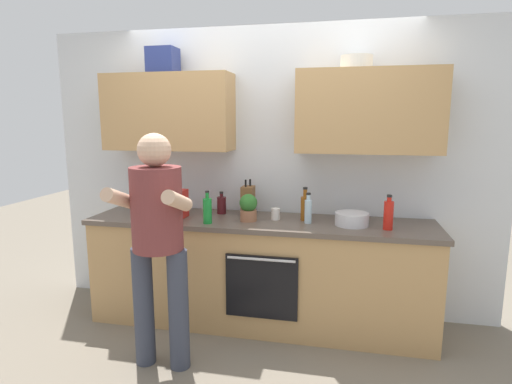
{
  "coord_description": "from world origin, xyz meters",
  "views": [
    {
      "loc": [
        0.66,
        -3.24,
        1.71
      ],
      "look_at": [
        -0.0,
        -0.1,
        1.15
      ],
      "focal_mm": 29.01,
      "sensor_mm": 36.0,
      "label": 1
    }
  ],
  "objects_px": {
    "bottle_hotsauce": "(388,215)",
    "knife_block": "(248,200)",
    "bottle_wine": "(222,205)",
    "cup_coffee": "(276,214)",
    "potted_herb": "(248,207)",
    "person_standing": "(157,233)",
    "bottle_syrup": "(305,207)",
    "bottle_soda": "(207,210)",
    "mixing_bowl": "(352,219)",
    "bottle_juice": "(137,207)",
    "grocery_bag_crisps": "(172,204)",
    "bottle_water": "(308,210)"
  },
  "relations": [
    {
      "from": "bottle_syrup",
      "to": "cup_coffee",
      "type": "bearing_deg",
      "value": -172.92
    },
    {
      "from": "bottle_juice",
      "to": "bottle_soda",
      "type": "height_order",
      "value": "bottle_soda"
    },
    {
      "from": "bottle_wine",
      "to": "bottle_water",
      "type": "bearing_deg",
      "value": -13.37
    },
    {
      "from": "person_standing",
      "to": "bottle_water",
      "type": "xyz_separation_m",
      "value": [
        0.94,
        0.73,
        0.04
      ]
    },
    {
      "from": "bottle_hotsauce",
      "to": "cup_coffee",
      "type": "xyz_separation_m",
      "value": [
        -0.88,
        0.13,
        -0.07
      ]
    },
    {
      "from": "bottle_water",
      "to": "bottle_syrup",
      "type": "bearing_deg",
      "value": 110.67
    },
    {
      "from": "bottle_soda",
      "to": "mixing_bowl",
      "type": "height_order",
      "value": "bottle_soda"
    },
    {
      "from": "bottle_water",
      "to": "cup_coffee",
      "type": "xyz_separation_m",
      "value": [
        -0.27,
        0.06,
        -0.06
      ]
    },
    {
      "from": "bottle_hotsauce",
      "to": "knife_block",
      "type": "xyz_separation_m",
      "value": [
        -1.14,
        0.25,
        0.01
      ]
    },
    {
      "from": "cup_coffee",
      "to": "knife_block",
      "type": "bearing_deg",
      "value": 154.42
    },
    {
      "from": "bottle_syrup",
      "to": "mixing_bowl",
      "type": "xyz_separation_m",
      "value": [
        0.37,
        -0.09,
        -0.06
      ]
    },
    {
      "from": "bottle_juice",
      "to": "bottle_hotsauce",
      "type": "relative_size",
      "value": 0.78
    },
    {
      "from": "mixing_bowl",
      "to": "potted_herb",
      "type": "xyz_separation_m",
      "value": [
        -0.82,
        -0.03,
        0.06
      ]
    },
    {
      "from": "bottle_wine",
      "to": "cup_coffee",
      "type": "height_order",
      "value": "bottle_wine"
    },
    {
      "from": "person_standing",
      "to": "bottle_syrup",
      "type": "height_order",
      "value": "person_standing"
    },
    {
      "from": "cup_coffee",
      "to": "bottle_water",
      "type": "bearing_deg",
      "value": -12.89
    },
    {
      "from": "person_standing",
      "to": "bottle_juice",
      "type": "bearing_deg",
      "value": 126.88
    },
    {
      "from": "bottle_wine",
      "to": "cup_coffee",
      "type": "distance_m",
      "value": 0.51
    },
    {
      "from": "person_standing",
      "to": "bottle_soda",
      "type": "bearing_deg",
      "value": 73.76
    },
    {
      "from": "person_standing",
      "to": "bottle_syrup",
      "type": "bearing_deg",
      "value": 42.28
    },
    {
      "from": "person_standing",
      "to": "knife_block",
      "type": "bearing_deg",
      "value": 66.07
    },
    {
      "from": "bottle_wine",
      "to": "bottle_soda",
      "type": "xyz_separation_m",
      "value": [
        -0.01,
        -0.36,
        0.03
      ]
    },
    {
      "from": "potted_herb",
      "to": "bottle_wine",
      "type": "bearing_deg",
      "value": 144.45
    },
    {
      "from": "person_standing",
      "to": "bottle_wine",
      "type": "bearing_deg",
      "value": 79.37
    },
    {
      "from": "bottle_soda",
      "to": "grocery_bag_crisps",
      "type": "xyz_separation_m",
      "value": [
        -0.36,
        0.14,
        0.01
      ]
    },
    {
      "from": "cup_coffee",
      "to": "bottle_hotsauce",
      "type": "bearing_deg",
      "value": -8.41
    },
    {
      "from": "person_standing",
      "to": "potted_herb",
      "type": "bearing_deg",
      "value": 56.95
    },
    {
      "from": "bottle_wine",
      "to": "bottle_water",
      "type": "relative_size",
      "value": 0.8
    },
    {
      "from": "bottle_hotsauce",
      "to": "knife_block",
      "type": "bearing_deg",
      "value": 167.37
    },
    {
      "from": "knife_block",
      "to": "grocery_bag_crisps",
      "type": "xyz_separation_m",
      "value": [
        -0.6,
        -0.22,
        -0.01
      ]
    },
    {
      "from": "bottle_hotsauce",
      "to": "potted_herb",
      "type": "relative_size",
      "value": 1.19
    },
    {
      "from": "bottle_syrup",
      "to": "potted_herb",
      "type": "relative_size",
      "value": 1.23
    },
    {
      "from": "grocery_bag_crisps",
      "to": "bottle_hotsauce",
      "type": "bearing_deg",
      "value": -0.99
    },
    {
      "from": "bottle_syrup",
      "to": "mixing_bowl",
      "type": "distance_m",
      "value": 0.39
    },
    {
      "from": "bottle_juice",
      "to": "grocery_bag_crisps",
      "type": "height_order",
      "value": "grocery_bag_crisps"
    },
    {
      "from": "bottle_hotsauce",
      "to": "mixing_bowl",
      "type": "distance_m",
      "value": 0.28
    },
    {
      "from": "knife_block",
      "to": "person_standing",
      "type": "bearing_deg",
      "value": -113.93
    },
    {
      "from": "bottle_hotsauce",
      "to": "grocery_bag_crisps",
      "type": "relative_size",
      "value": 1.13
    },
    {
      "from": "bottle_syrup",
      "to": "person_standing",
      "type": "bearing_deg",
      "value": -137.72
    },
    {
      "from": "knife_block",
      "to": "bottle_soda",
      "type": "bearing_deg",
      "value": -124.25
    },
    {
      "from": "bottle_syrup",
      "to": "knife_block",
      "type": "relative_size",
      "value": 0.88
    },
    {
      "from": "knife_block",
      "to": "potted_herb",
      "type": "relative_size",
      "value": 1.4
    },
    {
      "from": "knife_block",
      "to": "potted_herb",
      "type": "height_order",
      "value": "knife_block"
    },
    {
      "from": "bottle_juice",
      "to": "bottle_hotsauce",
      "type": "height_order",
      "value": "bottle_hotsauce"
    },
    {
      "from": "mixing_bowl",
      "to": "bottle_soda",
      "type": "bearing_deg",
      "value": -170.89
    },
    {
      "from": "grocery_bag_crisps",
      "to": "bottle_wine",
      "type": "bearing_deg",
      "value": 30.96
    },
    {
      "from": "person_standing",
      "to": "potted_herb",
      "type": "distance_m",
      "value": 0.85
    },
    {
      "from": "bottle_wine",
      "to": "knife_block",
      "type": "distance_m",
      "value": 0.24
    },
    {
      "from": "bottle_syrup",
      "to": "potted_herb",
      "type": "xyz_separation_m",
      "value": [
        -0.45,
        -0.12,
        0.0
      ]
    },
    {
      "from": "person_standing",
      "to": "bottle_hotsauce",
      "type": "relative_size",
      "value": 6.17
    }
  ]
}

